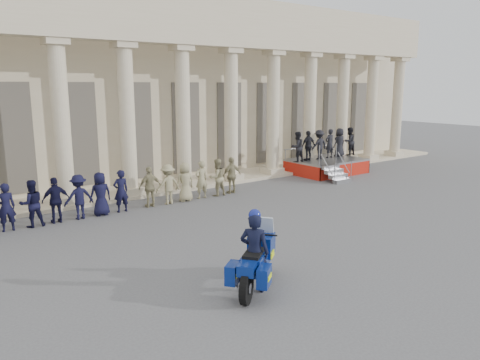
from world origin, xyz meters
name	(u,v)px	position (x,y,z in m)	size (l,w,h in m)	color
ground	(282,242)	(0.00, 0.00, 0.00)	(90.00, 90.00, 0.00)	#4C4C4F
building	(97,87)	(0.00, 14.74, 4.52)	(40.00, 12.50, 9.00)	#C3B392
officer_rank	(22,205)	(-5.87, 6.13, 0.79)	(17.45, 0.60, 1.58)	black
reviewing_stand	(325,150)	(9.31, 6.97, 1.27)	(4.75, 3.74, 2.32)	gray
motorcycle	(256,261)	(-2.67, -2.04, 0.66)	(1.99, 1.71, 1.52)	black
rider	(254,251)	(-2.77, -2.13, 0.95)	(0.76, 0.80, 1.93)	black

